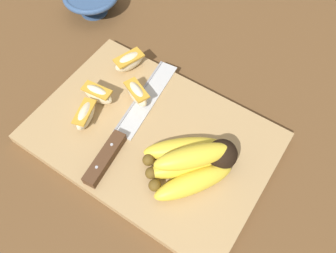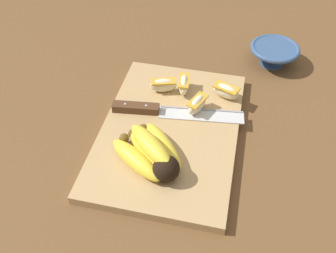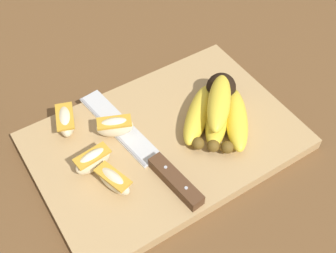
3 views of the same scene
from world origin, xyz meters
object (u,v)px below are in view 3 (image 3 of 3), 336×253
apple_wedge_near (115,127)px  apple_wedge_extra (93,161)px  chefs_knife (154,161)px  apple_wedge_far (66,121)px  apple_wedge_middle (114,180)px  banana_bunch (218,110)px

apple_wedge_near → apple_wedge_extra: bearing=-145.0°
chefs_knife → apple_wedge_far: 0.16m
chefs_knife → apple_wedge_extra: (-0.08, 0.04, 0.01)m
apple_wedge_near → apple_wedge_middle: size_ratio=0.97×
apple_wedge_middle → chefs_knife: bearing=4.2°
banana_bunch → chefs_knife: (-0.13, -0.02, -0.02)m
chefs_knife → apple_wedge_extra: size_ratio=4.74×
apple_wedge_near → chefs_knife: bearing=-74.2°
apple_wedge_far → apple_wedge_extra: 0.09m
banana_bunch → chefs_knife: banana_bunch is taller
banana_bunch → apple_wedge_middle: size_ratio=2.53×
banana_bunch → apple_wedge_extra: bearing=174.7°
chefs_knife → apple_wedge_middle: 0.07m
apple_wedge_near → apple_wedge_middle: apple_wedge_near is taller
apple_wedge_near → apple_wedge_middle: (-0.05, -0.08, -0.00)m
banana_bunch → apple_wedge_near: banana_bunch is taller
apple_wedge_extra → apple_wedge_near: bearing=35.0°
apple_wedge_near → apple_wedge_extra: apple_wedge_extra is taller
banana_bunch → apple_wedge_extra: 0.21m
chefs_knife → apple_wedge_extra: bearing=153.4°
apple_wedge_far → banana_bunch: bearing=-28.2°
apple_wedge_extra → chefs_knife: bearing=-26.6°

